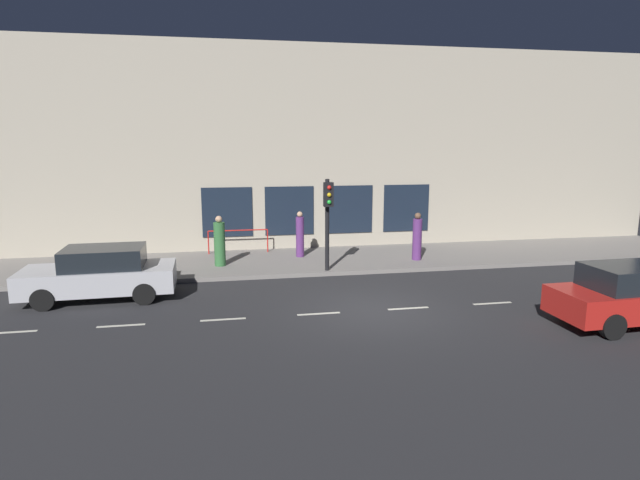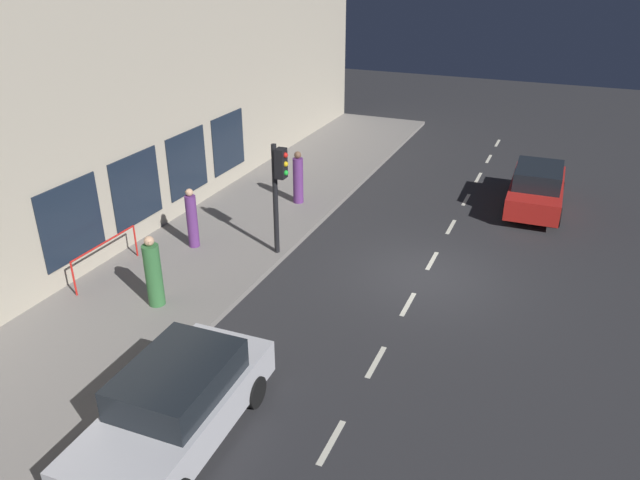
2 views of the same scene
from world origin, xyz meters
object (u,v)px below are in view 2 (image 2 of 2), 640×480
pedestrian_1 (298,179)px  parked_car_1 (177,404)px  traffic_light (279,181)px  pedestrian_0 (153,274)px  parked_car_0 (537,188)px  pedestrian_2 (192,220)px

pedestrian_1 → parked_car_1: bearing=-99.8°
traffic_light → pedestrian_0: traffic_light is taller
parked_car_0 → parked_car_1: 14.87m
parked_car_0 → parked_car_1: (4.92, 14.03, 0.00)m
traffic_light → parked_car_0: 9.49m
parked_car_0 → pedestrian_0: (8.06, 10.52, 0.22)m
parked_car_1 → pedestrian_2: size_ratio=2.44×
parked_car_0 → parked_car_1: size_ratio=0.97×
traffic_light → pedestrian_2: (2.58, 0.61, -1.35)m
traffic_light → parked_car_1: bearing=102.1°
traffic_light → pedestrian_2: 2.98m
traffic_light → parked_car_1: traffic_light is taller
traffic_light → pedestrian_0: bearing=67.3°
pedestrian_0 → pedestrian_1: pedestrian_0 is taller
parked_car_1 → pedestrian_0: pedestrian_0 is taller
pedestrian_2 → pedestrian_0: bearing=-167.7°
traffic_light → pedestrian_2: size_ratio=1.79×
pedestrian_1 → pedestrian_2: 4.62m
parked_car_0 → pedestrian_2: size_ratio=2.36×
pedestrian_0 → pedestrian_1: size_ratio=1.01×
parked_car_0 → pedestrian_1: bearing=-160.2°
parked_car_1 → pedestrian_2: 7.85m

